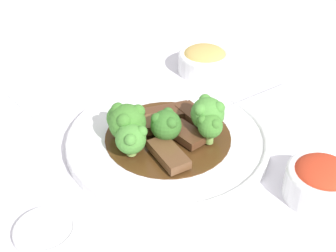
% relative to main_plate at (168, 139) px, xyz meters
% --- Properties ---
extents(ground_plane, '(4.00, 4.00, 0.00)m').
position_rel_main_plate_xyz_m(ground_plane, '(0.00, 0.00, -0.01)').
color(ground_plane, silver).
extents(main_plate, '(0.30, 0.30, 0.02)m').
position_rel_main_plate_xyz_m(main_plate, '(0.00, 0.00, 0.00)').
color(main_plate, white).
rests_on(main_plate, ground_plane).
extents(beef_strip_0, '(0.05, 0.07, 0.01)m').
position_rel_main_plate_xyz_m(beef_strip_0, '(0.04, 0.04, 0.02)').
color(beef_strip_0, brown).
rests_on(beef_strip_0, main_plate).
extents(beef_strip_1, '(0.08, 0.06, 0.01)m').
position_rel_main_plate_xyz_m(beef_strip_1, '(-0.03, -0.03, 0.02)').
color(beef_strip_1, '#56331E').
rests_on(beef_strip_1, main_plate).
extents(beef_strip_2, '(0.03, 0.06, 0.01)m').
position_rel_main_plate_xyz_m(beef_strip_2, '(-0.01, 0.02, 0.02)').
color(beef_strip_2, '#56331E').
rests_on(beef_strip_2, main_plate).
extents(beef_strip_3, '(0.08, 0.06, 0.01)m').
position_rel_main_plate_xyz_m(beef_strip_3, '(0.01, -0.03, 0.02)').
color(beef_strip_3, brown).
rests_on(beef_strip_3, main_plate).
extents(beef_strip_4, '(0.04, 0.07, 0.02)m').
position_rel_main_plate_xyz_m(beef_strip_4, '(-0.05, 0.00, 0.02)').
color(beef_strip_4, '#56331E').
rests_on(beef_strip_4, main_plate).
extents(broccoli_floret_0, '(0.04, 0.04, 0.04)m').
position_rel_main_plate_xyz_m(broccoli_floret_0, '(0.05, -0.05, 0.03)').
color(broccoli_floret_0, '#7FA84C').
rests_on(broccoli_floret_0, main_plate).
extents(broccoli_floret_1, '(0.05, 0.05, 0.06)m').
position_rel_main_plate_xyz_m(broccoli_floret_1, '(0.05, -0.03, 0.04)').
color(broccoli_floret_1, '#8EB756').
rests_on(broccoli_floret_1, main_plate).
extents(broccoli_floret_2, '(0.04, 0.04, 0.05)m').
position_rel_main_plate_xyz_m(broccoli_floret_2, '(-0.03, 0.05, 0.04)').
color(broccoli_floret_2, '#7FA84C').
rests_on(broccoli_floret_2, main_plate).
extents(broccoli_floret_3, '(0.05, 0.05, 0.06)m').
position_rel_main_plate_xyz_m(broccoli_floret_3, '(-0.04, 0.03, 0.04)').
color(broccoli_floret_3, '#7FA84C').
rests_on(broccoli_floret_3, main_plate).
extents(broccoli_floret_4, '(0.04, 0.04, 0.05)m').
position_rel_main_plate_xyz_m(broccoli_floret_4, '(0.07, 0.00, 0.04)').
color(broccoli_floret_4, '#8EB756').
rests_on(broccoli_floret_4, main_plate).
extents(broccoli_floret_5, '(0.04, 0.04, 0.05)m').
position_rel_main_plate_xyz_m(broccoli_floret_5, '(0.01, 0.01, 0.04)').
color(broccoli_floret_5, '#8EB756').
rests_on(broccoli_floret_5, main_plate).
extents(serving_spoon, '(0.23, 0.06, 0.01)m').
position_rel_main_plate_xyz_m(serving_spoon, '(-0.09, 0.01, 0.02)').
color(serving_spoon, silver).
rests_on(serving_spoon, main_plate).
extents(side_bowl_kimchi, '(0.09, 0.09, 0.05)m').
position_rel_main_plate_xyz_m(side_bowl_kimchi, '(-0.07, 0.21, 0.02)').
color(side_bowl_kimchi, white).
rests_on(side_bowl_kimchi, ground_plane).
extents(side_bowl_appetizer, '(0.10, 0.10, 0.05)m').
position_rel_main_plate_xyz_m(side_bowl_appetizer, '(-0.20, -0.12, 0.01)').
color(side_bowl_appetizer, white).
rests_on(side_bowl_appetizer, ground_plane).
extents(sauce_dish, '(0.08, 0.08, 0.01)m').
position_rel_main_plate_xyz_m(sauce_dish, '(0.22, 0.03, -0.00)').
color(sauce_dish, white).
rests_on(sauce_dish, ground_plane).
extents(paper_napkin, '(0.13, 0.10, 0.01)m').
position_rel_main_plate_xyz_m(paper_napkin, '(0.05, -0.23, -0.01)').
color(paper_napkin, white).
rests_on(paper_napkin, ground_plane).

